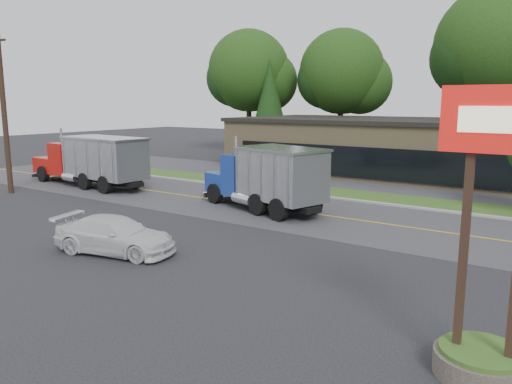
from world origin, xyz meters
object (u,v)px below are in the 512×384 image
at_px(utility_pole, 4,111).
at_px(bilo_sign, 488,284).
at_px(rally_car, 115,235).
at_px(dump_truck_red, 92,160).
at_px(dump_truck_blue, 268,177).

xyz_separation_m(utility_pole, bilo_sign, (28.50, -6.00, -3.07)).
distance_m(bilo_sign, rally_car, 13.24).
relative_size(bilo_sign, rally_car, 1.25).
bearing_deg(utility_pole, bilo_sign, -11.89).
distance_m(utility_pole, bilo_sign, 29.29).
height_order(dump_truck_red, rally_car, dump_truck_red).
bearing_deg(bilo_sign, utility_pole, 168.11).
relative_size(dump_truck_red, rally_car, 2.26).
distance_m(dump_truck_red, rally_car, 16.07).
bearing_deg(dump_truck_red, bilo_sign, 162.45).
bearing_deg(utility_pole, rally_car, -16.66).
relative_size(dump_truck_blue, rally_car, 1.68).
distance_m(bilo_sign, dump_truck_blue, 16.55).
distance_m(bilo_sign, dump_truck_red, 28.31).
bearing_deg(rally_car, dump_truck_blue, -17.72).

